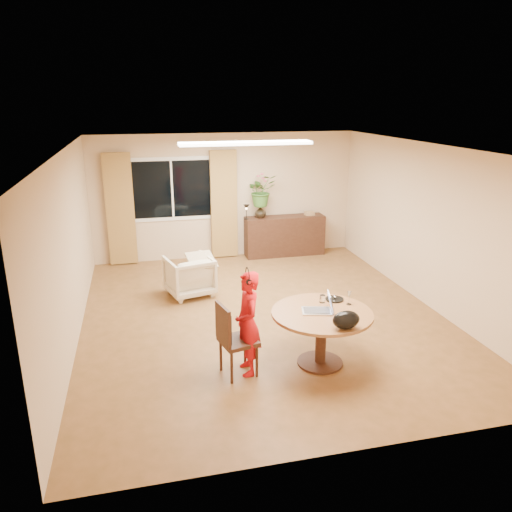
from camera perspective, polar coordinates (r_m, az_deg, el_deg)
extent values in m
plane|color=brown|center=(7.90, 0.82, -6.87)|extent=(6.50, 6.50, 0.00)
plane|color=white|center=(7.22, 0.92, 12.25)|extent=(6.50, 6.50, 0.00)
plane|color=tan|center=(10.55, -3.52, 6.82)|extent=(5.50, 0.00, 5.50)
plane|color=tan|center=(7.30, -20.54, 0.77)|extent=(0.00, 6.50, 6.50)
plane|color=tan|center=(8.54, 19.08, 3.27)|extent=(0.00, 6.50, 6.50)
cube|color=white|center=(10.37, -9.57, 7.54)|extent=(1.70, 0.02, 1.30)
cube|color=black|center=(10.36, -9.56, 7.53)|extent=(1.55, 0.01, 1.15)
cube|color=white|center=(10.36, -9.56, 7.53)|extent=(0.04, 0.01, 1.15)
cube|color=brown|center=(10.35, -15.26, 5.13)|extent=(0.55, 0.08, 2.25)
cube|color=brown|center=(10.48, -3.68, 5.88)|extent=(0.55, 0.08, 2.25)
cube|color=white|center=(8.38, -1.17, 12.77)|extent=(2.20, 0.35, 0.05)
cylinder|color=brown|center=(6.33, 7.55, -6.51)|extent=(1.27, 1.27, 0.04)
cylinder|color=black|center=(6.49, 7.42, -9.43)|extent=(0.14, 0.14, 0.69)
cylinder|color=black|center=(6.64, 7.31, -11.95)|extent=(0.59, 0.59, 0.03)
imported|color=#B40D10|center=(6.12, -0.95, -7.71)|extent=(0.49, 0.33, 1.32)
imported|color=#BEAF96|center=(8.69, -7.62, -2.25)|extent=(0.90, 0.92, 0.69)
cube|color=black|center=(10.80, 3.28, 2.33)|extent=(1.71, 0.42, 0.86)
imported|color=black|center=(10.53, 0.51, 5.05)|extent=(0.30, 0.30, 0.25)
imported|color=#266628|center=(10.44, 0.60, 7.49)|extent=(0.71, 0.65, 0.66)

